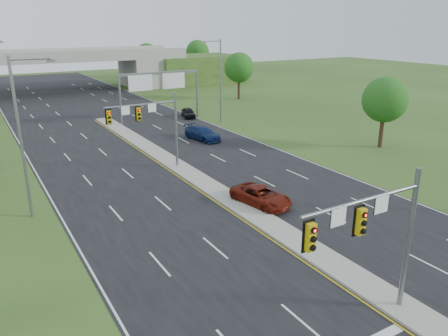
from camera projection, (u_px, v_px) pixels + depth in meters
ground at (399, 307)px, 20.82m from camera, size 240.00×240.00×0.00m
road at (140, 143)px, 49.38m from camera, size 24.00×160.00×0.02m
median at (187, 172)px, 39.56m from camera, size 2.00×54.00×0.16m
lane_markings at (156, 157)px, 44.12m from camera, size 23.72×160.00×0.01m
signal_mast_near at (378, 229)px, 18.17m from camera, size 6.62×0.60×7.00m
signal_mast_far at (153, 120)px, 38.58m from camera, size 6.62×0.60×7.00m
sign_gantry at (159, 83)px, 59.07m from camera, size 11.58×0.44×6.67m
overpass at (58, 74)px, 85.00m from camera, size 80.00×14.00×8.10m
lightpole_l_mid at (23, 131)px, 28.78m from camera, size 2.85×0.25×11.00m
lightpole_r_far at (219, 77)px, 57.99m from camera, size 2.85×0.25×11.00m
tree_r_near at (385, 100)px, 46.17m from camera, size 4.80×4.80×7.60m
tree_r_mid at (239, 68)px, 76.57m from camera, size 5.20×5.20×8.12m
tree_back_c at (147, 55)px, 107.44m from camera, size 5.60×5.60×8.32m
tree_back_d at (198, 52)px, 114.11m from camera, size 6.00×6.00×8.85m
car_far_a at (261, 196)px, 32.33m from camera, size 3.23×5.35×1.39m
car_far_b at (202, 133)px, 50.55m from camera, size 2.96×5.45×1.50m
car_far_c at (188, 113)px, 62.60m from camera, size 2.54×4.24×1.35m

